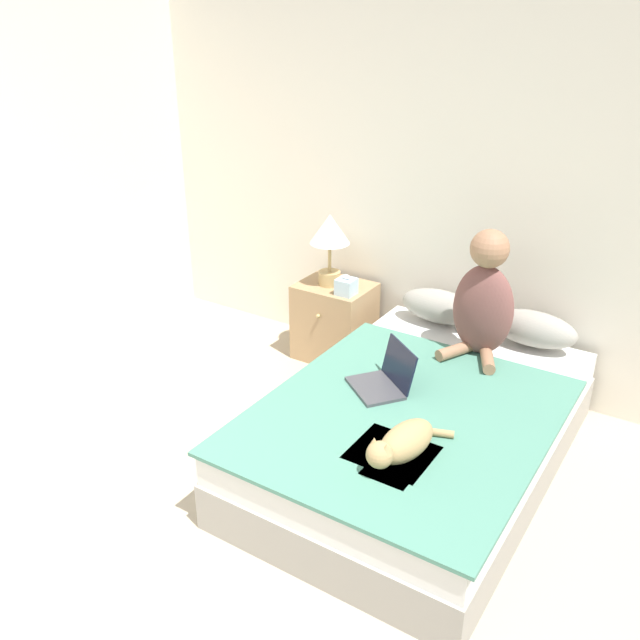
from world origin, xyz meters
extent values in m
cube|color=silver|center=(0.00, 3.29, 1.27)|extent=(5.13, 0.05, 2.55)
cube|color=#9E998E|center=(0.58, 2.19, 0.13)|extent=(1.35, 2.09, 0.25)
cube|color=silver|center=(0.58, 2.19, 0.34)|extent=(1.33, 2.06, 0.17)
cube|color=#4C8470|center=(0.58, 1.98, 0.43)|extent=(1.39, 1.67, 0.02)
cube|color=#B2BC70|center=(0.68, 1.66, 0.44)|extent=(0.37, 0.33, 0.01)
cube|color=#B2BC70|center=(0.73, 1.62, 0.44)|extent=(0.22, 0.37, 0.01)
ellipsoid|color=gray|center=(0.28, 3.08, 0.55)|extent=(0.52, 0.23, 0.21)
ellipsoid|color=gray|center=(0.88, 3.08, 0.55)|extent=(0.52, 0.23, 0.21)
ellipsoid|color=brown|center=(0.65, 2.82, 0.71)|extent=(0.36, 0.20, 0.55)
sphere|color=#9E7051|center=(0.65, 2.82, 1.09)|extent=(0.22, 0.22, 0.22)
cylinder|color=#9E7051|center=(0.55, 2.70, 0.48)|extent=(0.17, 0.26, 0.07)
cylinder|color=#9E7051|center=(0.75, 2.70, 0.48)|extent=(0.17, 0.26, 0.07)
ellipsoid|color=tan|center=(0.74, 1.66, 0.52)|extent=(0.23, 0.37, 0.17)
sphere|color=tan|center=(0.71, 1.47, 0.55)|extent=(0.12, 0.12, 0.12)
cone|color=tan|center=(0.74, 1.47, 0.60)|extent=(0.05, 0.05, 0.05)
cone|color=tan|center=(0.67, 1.48, 0.60)|extent=(0.05, 0.05, 0.05)
cylinder|color=tan|center=(0.78, 1.88, 0.46)|extent=(0.19, 0.10, 0.04)
cube|color=#424247|center=(0.34, 2.10, 0.45)|extent=(0.38, 0.37, 0.02)
cube|color=black|center=(0.42, 2.21, 0.57)|extent=(0.28, 0.23, 0.22)
cube|color=tan|center=(-0.48, 3.02, 0.28)|extent=(0.50, 0.40, 0.55)
sphere|color=tan|center=(-0.48, 2.81, 0.40)|extent=(0.03, 0.03, 0.03)
cylinder|color=tan|center=(-0.51, 3.01, 0.60)|extent=(0.15, 0.15, 0.10)
cylinder|color=tan|center=(-0.51, 3.01, 0.75)|extent=(0.02, 0.02, 0.20)
cone|color=white|center=(-0.51, 3.01, 0.95)|extent=(0.27, 0.27, 0.20)
cube|color=silver|center=(-0.33, 2.92, 0.61)|extent=(0.12, 0.12, 0.11)
ellipsoid|color=white|center=(-0.33, 2.92, 0.68)|extent=(0.06, 0.04, 0.03)
camera|label=1|loc=(1.79, -0.68, 2.31)|focal=38.00mm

